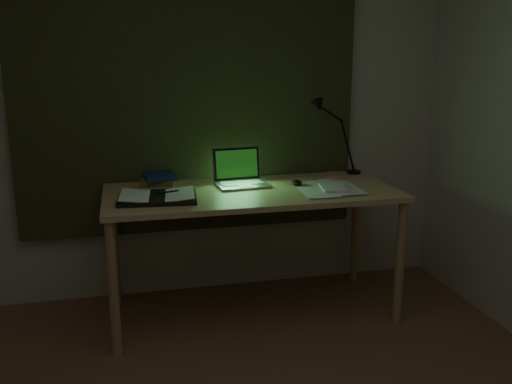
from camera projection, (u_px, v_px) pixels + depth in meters
wall_back at (189, 109)px, 3.71m from camera, size 3.50×0.00×2.50m
curtain at (188, 78)px, 3.62m from camera, size 2.20×0.06×2.00m
desk at (252, 253)px, 3.55m from camera, size 1.76×0.77×0.80m
laptop at (242, 168)px, 3.52m from camera, size 0.35×0.39×0.23m
open_textbook at (157, 197)px, 3.22m from camera, size 0.46×0.35×0.04m
book_stack at (158, 180)px, 3.50m from camera, size 0.21×0.24×0.10m
loose_papers at (324, 188)px, 3.46m from camera, size 0.33×0.35×0.02m
mouse at (297, 183)px, 3.56m from camera, size 0.06×0.10×0.04m
sticky_yellow at (333, 173)px, 3.88m from camera, size 0.09×0.09×0.01m
sticky_pink at (333, 176)px, 3.80m from camera, size 0.09×0.09×0.02m
desk_lamp at (355, 137)px, 3.85m from camera, size 0.38×0.32×0.50m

